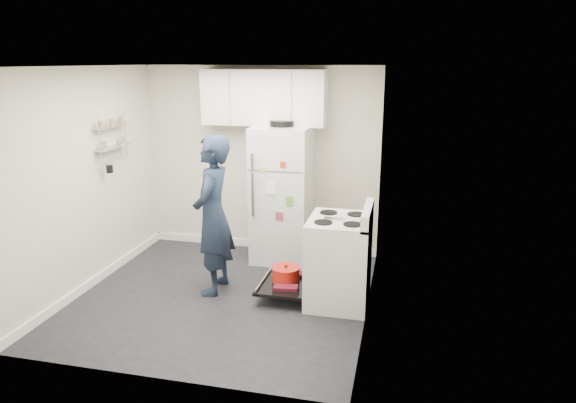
% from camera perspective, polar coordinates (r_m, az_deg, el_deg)
% --- Properties ---
extents(room, '(3.21, 3.21, 2.51)m').
position_cam_1_polar(room, '(5.54, -7.77, 1.17)').
color(room, black).
rests_on(room, ground).
extents(electric_range, '(0.66, 0.76, 1.10)m').
position_cam_1_polar(electric_range, '(5.58, 5.56, -6.65)').
color(electric_range, silver).
rests_on(electric_range, ground).
extents(open_oven_door, '(0.55, 0.70, 0.24)m').
position_cam_1_polar(open_oven_door, '(5.81, -0.30, -8.55)').
color(open_oven_door, black).
rests_on(open_oven_door, ground).
extents(refrigerator, '(0.72, 0.74, 1.83)m').
position_cam_1_polar(refrigerator, '(6.63, -0.67, 0.83)').
color(refrigerator, silver).
rests_on(refrigerator, ground).
extents(upper_cabinets, '(1.60, 0.33, 0.70)m').
position_cam_1_polar(upper_cabinets, '(6.68, -2.70, 11.47)').
color(upper_cabinets, silver).
rests_on(upper_cabinets, room).
extents(wall_shelf_rack, '(0.14, 0.60, 0.61)m').
position_cam_1_polar(wall_shelf_rack, '(6.51, -18.92, 6.81)').
color(wall_shelf_rack, '#B2B2B7').
rests_on(wall_shelf_rack, room).
extents(person, '(0.46, 0.67, 1.79)m').
position_cam_1_polar(person, '(5.75, -8.34, -1.56)').
color(person, '#172134').
rests_on(person, ground).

